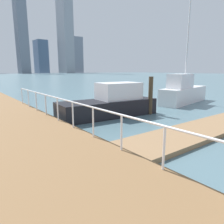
{
  "coord_description": "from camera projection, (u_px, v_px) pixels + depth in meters",
  "views": [
    {
      "loc": [
        -6.87,
        4.54,
        2.71
      ],
      "look_at": [
        -1.32,
        11.86,
        0.85
      ],
      "focal_mm": 33.56,
      "sensor_mm": 36.0,
      "label": 1
    }
  ],
  "objects": [
    {
      "name": "skyline_tower_6",
      "position": [
        65.0,
        22.0,
        160.53
      ],
      "size": [
        8.38,
        13.57,
        78.06
      ],
      "primitive_type": "cube",
      "rotation": [
        0.0,
        0.0,
        0.05
      ],
      "color": "#8C939E",
      "rests_on": "ground_plane"
    },
    {
      "name": "skyline_tower_7",
      "position": [
        75.0,
        55.0,
        186.89
      ],
      "size": [
        12.54,
        8.9,
        31.05
      ],
      "primitive_type": "cube",
      "rotation": [
        0.0,
        0.0,
        -0.07
      ],
      "color": "gray",
      "rests_on": "ground_plane"
    },
    {
      "name": "dock_piling_3",
      "position": [
        150.0,
        96.0,
        12.76
      ],
      "size": [
        0.27,
        0.27,
        2.31
      ],
      "primitive_type": "cylinder",
      "color": "#473826",
      "rests_on": "ground_plane"
    },
    {
      "name": "boardwalk_railing",
      "position": [
        141.0,
        128.0,
        5.38
      ],
      "size": [
        0.06,
        23.13,
        1.08
      ],
      "color": "white",
      "rests_on": "boardwalk"
    },
    {
      "name": "skyline_tower_5",
      "position": [
        41.0,
        57.0,
        172.22
      ],
      "size": [
        8.77,
        12.38,
        26.25
      ],
      "primitive_type": "cube",
      "rotation": [
        0.0,
        0.0,
        0.02
      ],
      "color": "slate",
      "rests_on": "ground_plane"
    },
    {
      "name": "dock_piling_0",
      "position": [
        121.0,
        102.0,
        12.76
      ],
      "size": [
        0.34,
        0.34,
        1.59
      ],
      "primitive_type": "cylinder",
      "color": "#473826",
      "rests_on": "ground_plane"
    },
    {
      "name": "moored_boat_0",
      "position": [
        111.0,
        104.0,
        12.46
      ],
      "size": [
        6.07,
        2.48,
        1.95
      ],
      "color": "black",
      "rests_on": "ground_plane"
    },
    {
      "name": "floating_dock",
      "position": [
        199.0,
        131.0,
        9.18
      ],
      "size": [
        10.0,
        2.0,
        0.18
      ],
      "primitive_type": "cube",
      "color": "#93704C",
      "rests_on": "ground_plane"
    },
    {
      "name": "moored_boat_2",
      "position": [
        183.0,
        92.0,
        17.2
      ],
      "size": [
        6.28,
        2.69,
        9.45
      ],
      "color": "white",
      "rests_on": "ground_plane"
    },
    {
      "name": "ground_plane",
      "position": [
        64.0,
        104.0,
        16.68
      ],
      "size": [
        300.0,
        300.0,
        0.0
      ],
      "primitive_type": "plane",
      "color": "slate"
    },
    {
      "name": "skyline_tower_4",
      "position": [
        21.0,
        31.0,
        147.63
      ],
      "size": [
        7.67,
        8.37,
        58.48
      ],
      "primitive_type": "cube",
      "rotation": [
        0.0,
        0.0,
        0.09
      ],
      "color": "slate",
      "rests_on": "ground_plane"
    }
  ]
}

